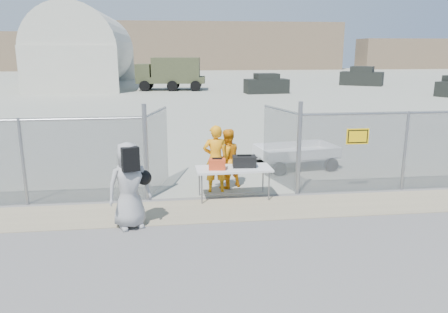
{
  "coord_description": "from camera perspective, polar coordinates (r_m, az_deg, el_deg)",
  "views": [
    {
      "loc": [
        -1.35,
        -8.94,
        3.8
      ],
      "look_at": [
        0.0,
        2.0,
        1.1
      ],
      "focal_mm": 35.0,
      "sensor_mm": 36.0,
      "label": 1
    }
  ],
  "objects": [
    {
      "name": "ground",
      "position": [
        9.81,
        1.45,
        -9.04
      ],
      "size": [
        160.0,
        160.0,
        0.0
      ],
      "primitive_type": "plane",
      "color": "#575454"
    },
    {
      "name": "tarmac_inside",
      "position": [
        51.1,
        -5.59,
        9.44
      ],
      "size": [
        160.0,
        80.0,
        0.01
      ],
      "primitive_type": "cube",
      "color": "gray",
      "rests_on": "ground"
    },
    {
      "name": "dirt_strip",
      "position": [
        10.73,
        0.66,
        -6.95
      ],
      "size": [
        44.0,
        1.6,
        0.01
      ],
      "primitive_type": "cube",
      "color": "gray",
      "rests_on": "ground"
    },
    {
      "name": "distant_hills",
      "position": [
        87.18,
        -2.96,
        14.2
      ],
      "size": [
        140.0,
        6.0,
        9.0
      ],
      "primitive_type": null,
      "color": "#7F684F",
      "rests_on": "ground"
    },
    {
      "name": "chain_link_fence",
      "position": [
        11.35,
        0.0,
        -0.0
      ],
      "size": [
        40.0,
        0.2,
        2.2
      ],
      "primitive_type": null,
      "color": "gray",
      "rests_on": "ground"
    },
    {
      "name": "quonset_hangar",
      "position": [
        49.7,
        -17.56,
        13.37
      ],
      "size": [
        9.0,
        18.0,
        8.0
      ],
      "primitive_type": null,
      "color": "beige",
      "rests_on": "ground"
    },
    {
      "name": "folding_table",
      "position": [
        11.42,
        1.26,
        -3.49
      ],
      "size": [
        1.97,
        0.87,
        0.83
      ],
      "primitive_type": null,
      "rotation": [
        0.0,
        0.0,
        0.03
      ],
      "color": "silver",
      "rests_on": "ground"
    },
    {
      "name": "orange_bag",
      "position": [
        11.13,
        -0.9,
        -1.01
      ],
      "size": [
        0.46,
        0.34,
        0.27
      ],
      "primitive_type": "cube",
      "rotation": [
        0.0,
        0.0,
        -0.13
      ],
      "color": "#E4471E",
      "rests_on": "folding_table"
    },
    {
      "name": "black_duffel",
      "position": [
        11.37,
        2.66,
        -0.65
      ],
      "size": [
        0.62,
        0.39,
        0.29
      ],
      "primitive_type": "cube",
      "rotation": [
        0.0,
        0.0,
        -0.07
      ],
      "color": "black",
      "rests_on": "folding_table"
    },
    {
      "name": "security_worker_left",
      "position": [
        11.81,
        -1.12,
        -0.32
      ],
      "size": [
        0.7,
        0.47,
        1.86
      ],
      "primitive_type": "imported",
      "rotation": [
        0.0,
        0.0,
        3.1
      ],
      "color": "orange",
      "rests_on": "ground"
    },
    {
      "name": "security_worker_right",
      "position": [
        12.18,
        0.38,
        -0.3
      ],
      "size": [
        1.02,
        0.94,
        1.68
      ],
      "primitive_type": "imported",
      "rotation": [
        0.0,
        0.0,
        3.61
      ],
      "color": "orange",
      "rests_on": "ground"
    },
    {
      "name": "visitor",
      "position": [
        9.65,
        -12.29,
        -3.72
      ],
      "size": [
        1.08,
        0.89,
        1.91
      ],
      "primitive_type": "imported",
      "rotation": [
        0.0,
        0.0,
        0.35
      ],
      "color": "#9A9A9A",
      "rests_on": "ground"
    },
    {
      "name": "utility_trailer",
      "position": [
        14.53,
        9.38,
        0.05
      ],
      "size": [
        3.54,
        2.22,
        0.8
      ],
      "primitive_type": null,
      "rotation": [
        0.0,
        0.0,
        0.16
      ],
      "color": "silver",
      "rests_on": "ground"
    },
    {
      "name": "military_truck",
      "position": [
        42.9,
        -6.93,
        10.65
      ],
      "size": [
        6.69,
        3.06,
        3.09
      ],
      "primitive_type": null,
      "rotation": [
        0.0,
        0.0,
        -0.11
      ],
      "color": "#41462A",
      "rests_on": "ground"
    },
    {
      "name": "parked_vehicle_near",
      "position": [
        39.66,
        5.56,
        9.45
      ],
      "size": [
        3.94,
        2.05,
        1.72
      ],
      "primitive_type": null,
      "rotation": [
        0.0,
        0.0,
        0.09
      ],
      "color": "black",
      "rests_on": "ground"
    },
    {
      "name": "parked_vehicle_mid",
      "position": [
        50.71,
        17.55,
        9.97
      ],
      "size": [
        4.82,
        4.06,
        2.01
      ],
      "primitive_type": null,
      "rotation": [
        0.0,
        0.0,
        -0.56
      ],
      "color": "black",
      "rests_on": "ground"
    }
  ]
}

